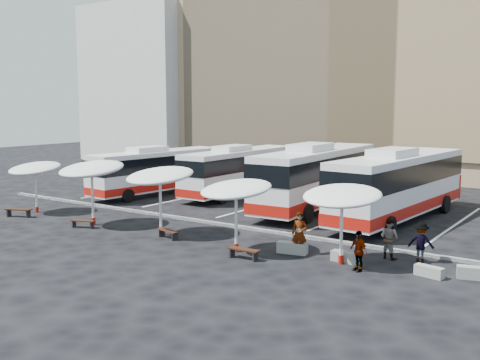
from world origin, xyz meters
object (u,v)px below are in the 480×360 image
Objects in this scene: wood_bench_0 at (18,211)px; conc_bench_2 at (429,271)px; sunshade_4 at (342,196)px; wood_bench_3 at (244,251)px; bus_0 at (158,170)px; passenger_3 at (421,242)px; bus_3 at (399,183)px; bus_1 at (240,169)px; wood_bench_1 at (83,222)px; sunshade_1 at (92,169)px; passenger_1 at (389,238)px; passenger_0 at (300,233)px; sunshade_0 at (35,169)px; bus_2 at (318,175)px; conc_bench_0 at (292,248)px; conc_bench_1 at (345,257)px; sunshade_2 at (160,176)px; conc_bench_3 at (475,273)px; passenger_2 at (358,251)px; sunshade_3 at (236,189)px; wood_bench_2 at (168,232)px.

conc_bench_2 is (23.30, 2.09, -0.16)m from wood_bench_0.
sunshade_4 is 4.81m from wood_bench_3.
wood_bench_3 is at bearing -164.56° from conc_bench_2.
bus_0 is 24.11m from conc_bench_2.
bus_3 is at bearing -73.86° from passenger_3.
bus_1 is at bearing 173.91° from bus_3.
sunshade_1 is at bearing 95.88° from wood_bench_1.
bus_1 is 18.34m from passenger_1.
passenger_0 is (17.63, 2.10, 0.57)m from wood_bench_0.
sunshade_0 is at bearing 101.88° from wood_bench_0.
bus_1 is at bearing 164.02° from bus_2.
conc_bench_2 is 0.59× the size of passenger_0.
conc_bench_0 reaches higher than conc_bench_1.
sunshade_2 reaches higher than wood_bench_0.
conc_bench_3 is at bearing 6.38° from wood_bench_0.
wood_bench_0 is 23.39m from conc_bench_2.
passenger_1 is (-2.19, 1.62, 0.68)m from conc_bench_2.
passenger_3 reaches higher than conc_bench_1.
conc_bench_2 is at bearing -155.64° from conc_bench_3.
sunshade_0 is 2.87× the size of conc_bench_1.
bus_0 reaches higher than conc_bench_0.
wood_bench_0 is at bearing 26.56° from passenger_1.
wood_bench_3 is at bearing -5.05° from sunshade_1.
passenger_2 is at bearing 13.89° from wood_bench_3.
bus_3 is 7.48× the size of passenger_1.
bus_0 is 21.45m from passenger_1.
conc_bench_2 is at bearing 8.33° from sunshade_3.
bus_1 is 6.13× the size of passenger_0.
passenger_1 is (1.35, 1.94, -1.97)m from sunshade_4.
sunshade_4 reaches higher than conc_bench_0.
conc_bench_1 is 0.93× the size of conc_bench_3.
bus_1 is 8.65× the size of conc_bench_0.
bus_2 reaches higher than sunshade_3.
bus_3 is at bearing 81.99° from conc_bench_0.
sunshade_2 is 9.77m from sunshade_4.
passenger_1 is at bearing -34.96° from bus_1.
sunshade_1 is 2.26× the size of wood_bench_0.
passenger_1 is (1.31, 1.61, 0.67)m from conc_bench_1.
conc_bench_2 is (17.24, -12.05, -1.67)m from bus_1.
wood_bench_0 is 5.45m from wood_bench_1.
bus_2 is 13.53m from passenger_2.
bus_0 reaches higher than conc_bench_3.
passenger_1 is (10.24, 2.71, 0.57)m from wood_bench_2.
passenger_2 is at bearing 3.45° from wood_bench_0.
sunshade_4 reaches higher than passenger_1.
sunshade_1 is 11.04m from wood_bench_3.
sunshade_1 is 3.07× the size of conc_bench_1.
bus_3 is 22.23m from wood_bench_0.
bus_2 is 12.58m from passenger_3.
sunshade_3 reaches higher than passenger_0.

